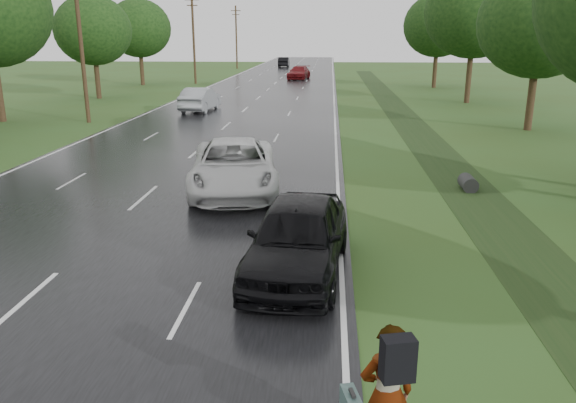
% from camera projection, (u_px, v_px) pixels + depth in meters
% --- Properties ---
extents(ground, '(220.00, 220.00, 0.00)m').
position_uv_depth(ground, '(23.00, 304.00, 11.86)').
color(ground, '#334D1B').
rests_on(ground, ground).
extents(road, '(14.00, 180.00, 0.04)m').
position_uv_depth(road, '(265.00, 93.00, 54.86)').
color(road, black).
rests_on(road, ground).
extents(edge_stripe_east, '(0.12, 180.00, 0.01)m').
position_uv_depth(edge_stripe_east, '(334.00, 93.00, 54.37)').
color(edge_stripe_east, silver).
rests_on(edge_stripe_east, road).
extents(edge_stripe_west, '(0.12, 180.00, 0.01)m').
position_uv_depth(edge_stripe_west, '(197.00, 92.00, 55.33)').
color(edge_stripe_west, silver).
rests_on(edge_stripe_west, road).
extents(center_line, '(0.12, 180.00, 0.01)m').
position_uv_depth(center_line, '(265.00, 92.00, 54.85)').
color(center_line, silver).
rests_on(center_line, road).
extents(drainage_ditch, '(2.20, 120.00, 0.56)m').
position_uv_depth(drainage_ditch, '(428.00, 144.00, 28.91)').
color(drainage_ditch, '#1B3213').
rests_on(drainage_ditch, ground).
extents(utility_pole_mid, '(1.60, 0.26, 10.00)m').
position_uv_depth(utility_pole_mid, '(80.00, 39.00, 34.92)').
color(utility_pole_mid, '#342815').
rests_on(utility_pole_mid, ground).
extents(utility_pole_far, '(1.60, 0.26, 10.00)m').
position_uv_depth(utility_pole_far, '(194.00, 37.00, 63.59)').
color(utility_pole_far, '#342815').
rests_on(utility_pole_far, ground).
extents(utility_pole_distant, '(1.60, 0.26, 10.00)m').
position_uv_depth(utility_pole_distant, '(236.00, 36.00, 92.26)').
color(utility_pole_distant, '#342815').
rests_on(utility_pole_distant, ground).
extents(tree_east_c, '(7.00, 7.00, 9.29)m').
position_uv_depth(tree_east_c, '(540.00, 22.00, 31.75)').
color(tree_east_c, '#342815').
rests_on(tree_east_c, ground).
extents(tree_east_d, '(8.00, 8.00, 10.76)m').
position_uv_depth(tree_east_d, '(475.00, 13.00, 44.87)').
color(tree_east_d, '#342815').
rests_on(tree_east_d, ground).
extents(tree_east_f, '(7.20, 7.20, 9.62)m').
position_uv_depth(tree_east_f, '(438.00, 26.00, 58.50)').
color(tree_east_f, '#342815').
rests_on(tree_east_f, ground).
extents(tree_west_d, '(6.60, 6.60, 8.80)m').
position_uv_depth(tree_west_d, '(93.00, 30.00, 48.47)').
color(tree_west_d, '#342815').
rests_on(tree_west_d, ground).
extents(tree_west_f, '(7.00, 7.00, 9.29)m').
position_uv_depth(tree_west_f, '(139.00, 28.00, 61.80)').
color(tree_west_f, '#342815').
rests_on(tree_west_f, ground).
extents(pedestrian, '(1.02, 0.77, 2.02)m').
position_uv_depth(pedestrian, '(385.00, 393.00, 7.21)').
color(pedestrian, '#A5998C').
rests_on(pedestrian, ground).
extents(white_pickup, '(3.93, 6.85, 1.80)m').
position_uv_depth(white_pickup, '(234.00, 166.00, 20.09)').
color(white_pickup, silver).
rests_on(white_pickup, road).
extents(dark_sedan, '(2.60, 5.43, 1.79)m').
position_uv_depth(dark_sedan, '(298.00, 237.00, 13.10)').
color(dark_sedan, black).
rests_on(dark_sedan, road).
extents(silver_sedan, '(2.18, 5.31, 1.71)m').
position_uv_depth(silver_sedan, '(200.00, 99.00, 41.37)').
color(silver_sedan, '#969B9F').
rests_on(silver_sedan, road).
extents(far_car_red, '(3.04, 5.81, 1.61)m').
position_uv_depth(far_car_red, '(299.00, 73.00, 71.04)').
color(far_car_red, maroon).
rests_on(far_car_red, road).
extents(far_car_dark, '(1.85, 5.08, 1.66)m').
position_uv_depth(far_car_dark, '(284.00, 62.00, 97.98)').
color(far_car_dark, black).
rests_on(far_car_dark, road).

